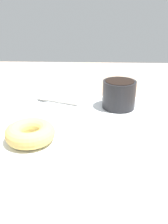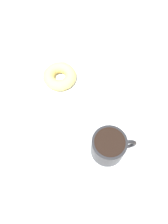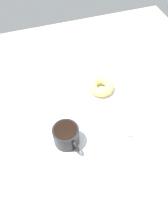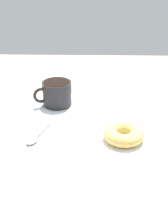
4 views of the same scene
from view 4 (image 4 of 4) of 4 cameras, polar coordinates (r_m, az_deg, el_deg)
ground_plane at (r=83.99cm, az=-0.15°, el=-2.71°), size 120.00×120.00×2.00cm
napkin at (r=85.38cm, az=-0.00°, el=-1.28°), size 34.59×34.59×0.30cm
coffee_cup at (r=91.90cm, az=-5.05°, el=3.52°), size 8.53×11.11×7.15cm
donut at (r=76.01cm, az=7.25°, el=-3.92°), size 9.94×9.94×3.32cm
spoon at (r=77.23cm, az=-8.88°, el=-4.59°), size 12.46×6.03×0.90cm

